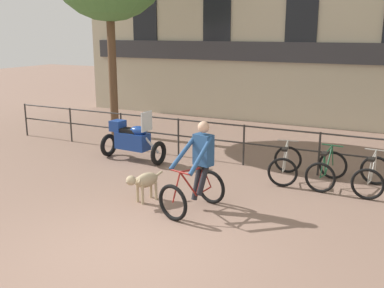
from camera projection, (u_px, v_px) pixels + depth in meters
ground_plane at (127, 252)px, 6.96m from camera, size 60.00×60.00×0.00m
canal_railing at (244, 138)px, 11.30m from camera, size 15.05×0.05×1.05m
cyclist_with_bike at (197, 171)px, 8.45m from camera, size 0.95×1.30×1.70m
dog at (144, 181)px, 8.91m from camera, size 0.44×0.91×0.62m
parked_motorcycle at (132, 140)px, 11.76m from camera, size 1.80×0.74×1.35m
parked_bicycle_near_lamp at (285, 165)px, 10.28m from camera, size 0.82×1.20×0.86m
parked_bicycle_mid_left at (327, 170)px, 9.88m from camera, size 0.75×1.16×0.86m
parked_bicycle_mid_right at (372, 176)px, 9.48m from camera, size 0.73×1.15×0.86m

